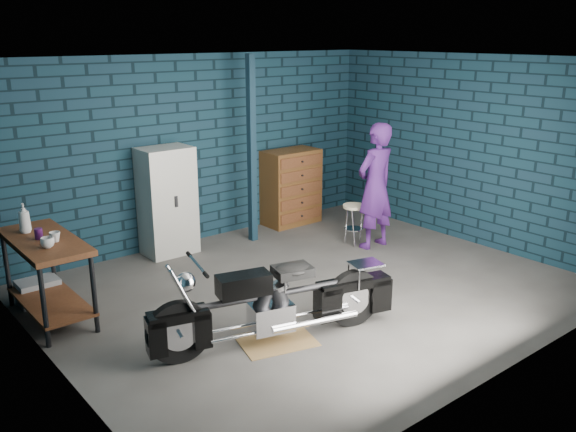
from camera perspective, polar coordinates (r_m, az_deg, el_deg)
name	(u,v)px	position (r m, az deg, el deg)	size (l,w,h in m)	color
ground	(311,290)	(7.40, 2.19, -6.90)	(6.00, 6.00, 0.00)	#55524F
room_walls	(282,127)	(7.28, -0.54, 8.35)	(6.02, 5.01, 2.71)	#112C38
support_post	(252,151)	(8.80, -3.42, 6.13)	(0.10, 0.10, 2.70)	#102634
workbench	(48,279)	(7.00, -21.51, -5.51)	(0.60, 1.40, 0.91)	brown
drip_mat	(276,340)	(6.25, -1.09, -11.56)	(0.74, 0.55, 0.01)	olive
motorcycle	(276,297)	(6.04, -1.11, -7.55)	(2.19, 0.59, 0.97)	black
person	(375,186)	(8.69, 8.18, 2.79)	(0.66, 0.43, 1.79)	#461B68
storage_bin	(39,291)	(7.57, -22.31, -6.52)	(0.44, 0.32, 0.28)	gray
locker	(168,201)	(8.53, -11.21, 1.35)	(0.70, 0.50, 1.50)	beige
tool_chest	(292,187)	(9.76, 0.36, 2.70)	(0.90, 0.50, 1.20)	brown
shop_stool	(354,225)	(8.88, 6.16, -0.83)	(0.33, 0.33, 0.60)	beige
cup_a	(47,243)	(6.53, -21.59, -2.32)	(0.14, 0.14, 0.11)	beige
cup_b	(55,237)	(6.69, -20.97, -1.83)	(0.11, 0.11, 0.10)	beige
mug_purple	(39,234)	(6.84, -22.30, -1.54)	(0.08, 0.08, 0.11)	#50175C
bottle	(24,218)	(7.09, -23.45, -0.18)	(0.12, 0.12, 0.32)	gray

